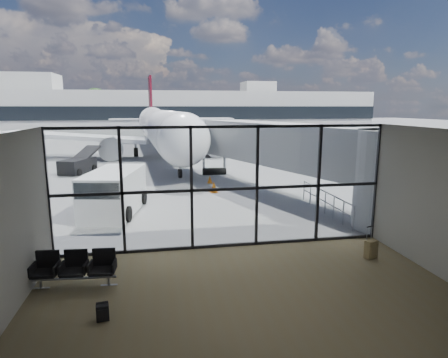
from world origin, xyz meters
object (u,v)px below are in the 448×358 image
object	(u,v)px
suitcase	(371,249)
belt_loader	(79,165)
service_van	(113,192)
backpack	(103,313)
airliner	(161,128)
seating_row	(75,267)

from	to	relation	value
suitcase	belt_loader	xyz separation A→B (m)	(-13.26, 19.67, 0.31)
service_van	suitcase	bearing A→B (deg)	-27.50
backpack	suitcase	bearing A→B (deg)	7.05
backpack	belt_loader	world-z (taller)	belt_loader
suitcase	airliner	distance (m)	30.95
suitcase	service_van	world-z (taller)	service_van
seating_row	backpack	distance (m)	2.34
seating_row	service_van	distance (m)	7.65
backpack	service_van	bearing A→B (deg)	86.00
backpack	service_van	xyz separation A→B (m)	(-0.73, 9.71, 0.85)
backpack	suitcase	size ratio (longest dim) A/B	0.40
airliner	service_van	xyz separation A→B (m)	(-2.64, -22.76, -1.84)
airliner	service_van	size ratio (longest dim) A/B	7.29
suitcase	airliner	xyz separation A→B (m)	(-6.63, 30.12, 2.57)
seating_row	suitcase	world-z (taller)	suitcase
airliner	belt_loader	distance (m)	12.58
belt_loader	airliner	bearing A→B (deg)	79.08
backpack	service_van	size ratio (longest dim) A/B	0.09
seating_row	backpack	size ratio (longest dim) A/B	5.21
backpack	suitcase	xyz separation A→B (m)	(8.54, 2.35, 0.12)
backpack	airliner	size ratio (longest dim) A/B	0.01
airliner	backpack	bearing A→B (deg)	-97.82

